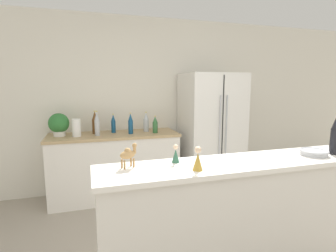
{
  "coord_description": "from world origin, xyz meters",
  "views": [
    {
      "loc": [
        -0.87,
        -1.2,
        1.55
      ],
      "look_at": [
        -0.07,
        1.41,
        1.14
      ],
      "focal_mm": 28.0,
      "sensor_mm": 36.0,
      "label": 1
    }
  ],
  "objects_px": {
    "back_bottle_2": "(95,123)",
    "fruit_bowl": "(314,152)",
    "back_bottle_1": "(97,124)",
    "camel_figurine": "(128,154)",
    "wine_bottle": "(336,135)",
    "back_bottle_4": "(155,125)",
    "back_bottle_0": "(113,124)",
    "paper_towel_roll": "(76,128)",
    "refrigerator": "(211,132)",
    "back_bottle_5": "(131,124)",
    "wise_man_figurine_crimson": "(176,155)",
    "potted_plant": "(59,124)",
    "wise_man_figurine_blue": "(198,160)",
    "back_bottle_3": "(146,122)"
  },
  "relations": [
    {
      "from": "paper_towel_roll",
      "to": "back_bottle_1",
      "type": "distance_m",
      "value": 0.26
    },
    {
      "from": "wise_man_figurine_crimson",
      "to": "back_bottle_0",
      "type": "bearing_deg",
      "value": 97.71
    },
    {
      "from": "refrigerator",
      "to": "back_bottle_3",
      "type": "relative_size",
      "value": 6.16
    },
    {
      "from": "back_bottle_5",
      "to": "back_bottle_0",
      "type": "bearing_deg",
      "value": 143.75
    },
    {
      "from": "potted_plant",
      "to": "back_bottle_4",
      "type": "xyz_separation_m",
      "value": [
        1.26,
        -0.13,
        -0.05
      ]
    },
    {
      "from": "back_bottle_2",
      "to": "wise_man_figurine_blue",
      "type": "bearing_deg",
      "value": -74.63
    },
    {
      "from": "refrigerator",
      "to": "back_bottle_2",
      "type": "height_order",
      "value": "refrigerator"
    },
    {
      "from": "paper_towel_roll",
      "to": "fruit_bowl",
      "type": "relative_size",
      "value": 1.06
    },
    {
      "from": "back_bottle_2",
      "to": "back_bottle_5",
      "type": "bearing_deg",
      "value": -18.26
    },
    {
      "from": "paper_towel_roll",
      "to": "camel_figurine",
      "type": "xyz_separation_m",
      "value": [
        0.4,
        -1.81,
        0.08
      ]
    },
    {
      "from": "camel_figurine",
      "to": "paper_towel_roll",
      "type": "bearing_deg",
      "value": 102.56
    },
    {
      "from": "paper_towel_roll",
      "to": "back_bottle_0",
      "type": "bearing_deg",
      "value": 18.18
    },
    {
      "from": "wine_bottle",
      "to": "back_bottle_4",
      "type": "bearing_deg",
      "value": 118.02
    },
    {
      "from": "refrigerator",
      "to": "fruit_bowl",
      "type": "relative_size",
      "value": 8.02
    },
    {
      "from": "wine_bottle",
      "to": "refrigerator",
      "type": "bearing_deg",
      "value": 94.29
    },
    {
      "from": "wise_man_figurine_blue",
      "to": "back_bottle_4",
      "type": "bearing_deg",
      "value": 83.92
    },
    {
      "from": "fruit_bowl",
      "to": "wise_man_figurine_crimson",
      "type": "relative_size",
      "value": 1.63
    },
    {
      "from": "paper_towel_roll",
      "to": "potted_plant",
      "type": "bearing_deg",
      "value": 155.77
    },
    {
      "from": "back_bottle_2",
      "to": "wise_man_figurine_blue",
      "type": "height_order",
      "value": "back_bottle_2"
    },
    {
      "from": "fruit_bowl",
      "to": "back_bottle_2",
      "type": "bearing_deg",
      "value": 128.18
    },
    {
      "from": "wise_man_figurine_crimson",
      "to": "wise_man_figurine_blue",
      "type": "bearing_deg",
      "value": -68.94
    },
    {
      "from": "back_bottle_0",
      "to": "wise_man_figurine_crimson",
      "type": "xyz_separation_m",
      "value": [
        0.26,
        -1.95,
        0.03
      ]
    },
    {
      "from": "back_bottle_5",
      "to": "back_bottle_4",
      "type": "bearing_deg",
      "value": -5.34
    },
    {
      "from": "refrigerator",
      "to": "back_bottle_0",
      "type": "height_order",
      "value": "refrigerator"
    },
    {
      "from": "fruit_bowl",
      "to": "wine_bottle",
      "type": "bearing_deg",
      "value": -6.16
    },
    {
      "from": "back_bottle_5",
      "to": "wise_man_figurine_crimson",
      "type": "bearing_deg",
      "value": -88.5
    },
    {
      "from": "back_bottle_1",
      "to": "camel_figurine",
      "type": "distance_m",
      "value": 1.8
    },
    {
      "from": "back_bottle_3",
      "to": "back_bottle_5",
      "type": "relative_size",
      "value": 0.98
    },
    {
      "from": "back_bottle_4",
      "to": "fruit_bowl",
      "type": "xyz_separation_m",
      "value": [
        0.83,
        -1.89,
        0.01
      ]
    },
    {
      "from": "paper_towel_roll",
      "to": "back_bottle_5",
      "type": "distance_m",
      "value": 0.7
    },
    {
      "from": "paper_towel_roll",
      "to": "fruit_bowl",
      "type": "height_order",
      "value": "paper_towel_roll"
    },
    {
      "from": "wine_bottle",
      "to": "wise_man_figurine_crimson",
      "type": "distance_m",
      "value": 1.32
    },
    {
      "from": "refrigerator",
      "to": "back_bottle_1",
      "type": "relative_size",
      "value": 5.32
    },
    {
      "from": "camel_figurine",
      "to": "wise_man_figurine_crimson",
      "type": "distance_m",
      "value": 0.35
    },
    {
      "from": "back_bottle_2",
      "to": "fruit_bowl",
      "type": "distance_m",
      "value": 2.64
    },
    {
      "from": "back_bottle_0",
      "to": "back_bottle_1",
      "type": "relative_size",
      "value": 0.81
    },
    {
      "from": "wise_man_figurine_crimson",
      "to": "camel_figurine",
      "type": "bearing_deg",
      "value": -176.71
    },
    {
      "from": "refrigerator",
      "to": "back_bottle_1",
      "type": "bearing_deg",
      "value": -179.7
    },
    {
      "from": "back_bottle_0",
      "to": "back_bottle_4",
      "type": "relative_size",
      "value": 1.11
    },
    {
      "from": "potted_plant",
      "to": "camel_figurine",
      "type": "relative_size",
      "value": 1.85
    },
    {
      "from": "refrigerator",
      "to": "camel_figurine",
      "type": "xyz_separation_m",
      "value": [
        -1.51,
        -1.81,
        0.23
      ]
    },
    {
      "from": "back_bottle_3",
      "to": "camel_figurine",
      "type": "bearing_deg",
      "value": -105.63
    },
    {
      "from": "wise_man_figurine_blue",
      "to": "back_bottle_3",
      "type": "bearing_deg",
      "value": 86.94
    },
    {
      "from": "back_bottle_0",
      "to": "back_bottle_1",
      "type": "xyz_separation_m",
      "value": [
        -0.23,
        -0.17,
        0.03
      ]
    },
    {
      "from": "back_bottle_5",
      "to": "wine_bottle",
      "type": "xyz_separation_m",
      "value": [
        1.36,
        -1.94,
        0.12
      ]
    },
    {
      "from": "potted_plant",
      "to": "back_bottle_5",
      "type": "distance_m",
      "value": 0.92
    },
    {
      "from": "back_bottle_2",
      "to": "wine_bottle",
      "type": "relative_size",
      "value": 0.94
    },
    {
      "from": "fruit_bowl",
      "to": "wise_man_figurine_blue",
      "type": "relative_size",
      "value": 1.35
    },
    {
      "from": "back_bottle_2",
      "to": "camel_figurine",
      "type": "relative_size",
      "value": 1.93
    },
    {
      "from": "potted_plant",
      "to": "back_bottle_5",
      "type": "bearing_deg",
      "value": -6.1
    }
  ]
}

